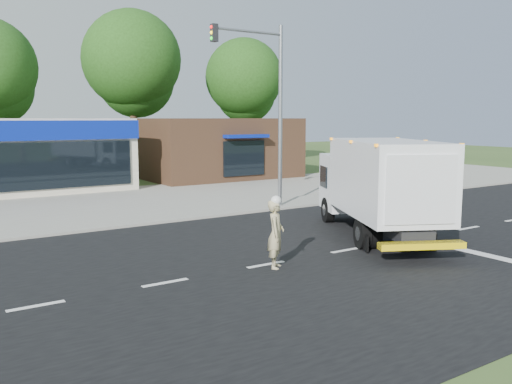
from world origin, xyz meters
TOP-DOWN VIEW (x-y plane):
  - ground at (0.00, 0.00)m, footprint 120.00×120.00m
  - road_asphalt at (0.00, 0.00)m, footprint 60.00×14.00m
  - sidewalk at (0.00, 8.20)m, footprint 60.00×2.40m
  - parking_apron at (0.00, 14.00)m, footprint 60.00×9.00m
  - lane_markings at (1.35, -1.35)m, footprint 55.20×7.00m
  - ems_box_truck at (2.13, 0.82)m, footprint 5.38×7.75m
  - emergency_worker at (-2.94, -0.37)m, footprint 0.78×0.81m
  - brown_storefront at (7.00, 19.98)m, footprint 10.00×6.70m
  - traffic_signal_pole at (2.35, 7.60)m, footprint 3.51×0.25m
  - background_trees at (-0.85, 28.16)m, footprint 36.77×7.39m

SIDE VIEW (x-z plane):
  - ground at x=0.00m, z-range 0.00..0.00m
  - road_asphalt at x=0.00m, z-range -0.01..0.01m
  - parking_apron at x=0.00m, z-range 0.00..0.02m
  - lane_markings at x=1.35m, z-range 0.01..0.02m
  - sidewalk at x=0.00m, z-range 0.00..0.12m
  - emergency_worker at x=-2.94m, z-range -0.02..1.96m
  - ems_box_truck at x=2.13m, z-range 0.25..3.58m
  - brown_storefront at x=7.00m, z-range 0.00..4.00m
  - traffic_signal_pole at x=2.35m, z-range 0.92..8.92m
  - background_trees at x=-0.85m, z-range 1.33..13.43m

